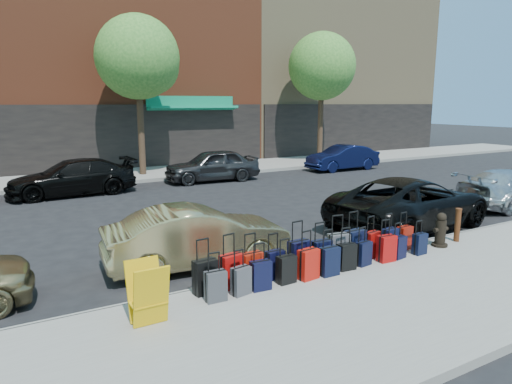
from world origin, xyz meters
TOP-DOWN VIEW (x-y plane):
  - ground at (0.00, 0.00)m, footprint 120.00×120.00m
  - sidewalk_near at (0.00, -6.50)m, footprint 60.00×4.00m
  - sidewalk_far at (0.00, 10.00)m, footprint 60.00×4.00m
  - curb_near at (0.00, -4.48)m, footprint 60.00×0.08m
  - curb_far at (0.00, 7.98)m, footprint 60.00×0.08m
  - building_right at (16.00, 17.99)m, footprint 15.00×12.12m
  - tree_center at (0.64, 9.50)m, footprint 3.80×3.80m
  - tree_right at (11.14, 9.50)m, footprint 3.80×3.80m
  - suitcase_front_0 at (-2.48, -4.77)m, footprint 0.43×0.27m
  - suitcase_front_1 at (-1.96, -4.76)m, footprint 0.45×0.29m
  - suitcase_front_2 at (-1.55, -4.81)m, footprint 0.41×0.24m
  - suitcase_front_3 at (-1.04, -4.78)m, footprint 0.38×0.22m
  - suitcase_front_4 at (-0.45, -4.76)m, footprint 0.45×0.26m
  - suitcase_front_5 at (0.03, -4.84)m, footprint 0.41×0.22m
  - suitcase_front_6 at (0.55, -4.76)m, footprint 0.47×0.31m
  - suitcase_front_7 at (1.01, -4.75)m, footprint 0.46×0.28m
  - suitcase_front_8 at (1.47, -4.79)m, footprint 0.41×0.27m
  - suitcase_front_9 at (2.04, -4.75)m, footprint 0.39×0.24m
  - suitcase_front_10 at (2.50, -4.76)m, footprint 0.38×0.23m
  - suitcase_back_0 at (-2.45, -5.15)m, footprint 0.36×0.22m
  - suitcase_back_1 at (-1.95, -5.12)m, footprint 0.37×0.26m
  - suitcase_back_2 at (-1.54, -5.11)m, footprint 0.38×0.23m
  - suitcase_back_3 at (-0.97, -5.08)m, footprint 0.37×0.23m
  - suitcase_back_4 at (-0.49, -5.12)m, footprint 0.43×0.28m
  - suitcase_back_5 at (-0.02, -5.17)m, footprint 0.39×0.23m
  - suitcase_back_6 at (0.48, -5.10)m, footprint 0.38×0.24m
  - suitcase_back_7 at (0.96, -5.07)m, footprint 0.37×0.25m
  - suitcase_back_8 at (1.55, -5.14)m, footprint 0.39×0.24m
  - suitcase_back_9 at (1.93, -5.13)m, footprint 0.36×0.24m
  - suitcase_back_10 at (2.54, -5.16)m, footprint 0.33×0.20m
  - fire_hydrant at (3.43, -5.00)m, footprint 0.41×0.36m
  - bollard at (4.10, -4.95)m, footprint 0.15×0.15m
  - display_rack at (-3.68, -5.36)m, footprint 0.55×0.60m
  - car_near_1 at (-1.88, -3.03)m, footprint 4.07×1.71m
  - car_near_2 at (4.49, -3.15)m, footprint 5.46×3.03m
  - car_far_1 at (-3.06, 6.59)m, footprint 4.75×2.05m
  - car_far_2 at (2.91, 6.85)m, footprint 4.35×1.98m
  - car_far_3 at (10.31, 6.64)m, footprint 3.99×1.44m

SIDE VIEW (x-z plane):
  - ground at x=0.00m, z-range 0.00..0.00m
  - sidewalk_near at x=0.00m, z-range 0.00..0.15m
  - sidewalk_far at x=0.00m, z-range 0.00..0.15m
  - curb_near at x=0.00m, z-range 0.00..0.15m
  - curb_far at x=0.00m, z-range 0.00..0.15m
  - suitcase_back_10 at x=2.54m, z-range 0.01..0.77m
  - suitcase_back_9 at x=1.93m, z-range 0.00..0.79m
  - suitcase_back_7 at x=0.96m, z-range 0.00..0.81m
  - suitcase_back_1 at x=-1.95m, z-range 0.00..0.81m
  - suitcase_back_3 at x=-0.97m, z-range -0.01..0.84m
  - suitcase_back_0 at x=-2.45m, z-range -0.01..0.84m
  - suitcase_back_2 at x=-1.54m, z-range -0.01..0.86m
  - suitcase_back_6 at x=0.48m, z-range -0.01..0.86m
  - suitcase_front_10 at x=2.50m, z-range -0.01..0.86m
  - suitcase_front_3 at x=-1.04m, z-range -0.02..0.88m
  - suitcase_front_9 at x=2.04m, z-range -0.02..0.88m
  - suitcase_back_8 at x=1.55m, z-range -0.02..0.89m
  - suitcase_back_5 at x=-0.02m, z-range -0.02..0.89m
  - suitcase_front_8 at x=1.47m, z-range -0.02..0.90m
  - suitcase_back_4 at x=-0.49m, z-range -0.03..0.92m
  - suitcase_front_2 at x=-1.55m, z-range -0.03..0.94m
  - suitcase_front_5 at x=0.03m, z-range -0.03..0.95m
  - suitcase_front_0 at x=-2.48m, z-range -0.04..0.96m
  - suitcase_front_1 at x=-1.96m, z-range -0.04..0.97m
  - suitcase_front_6 at x=0.55m, z-range -0.05..1.00m
  - suitcase_front_4 at x=-0.45m, z-range -0.05..1.00m
  - suitcase_front_7 at x=1.01m, z-range -0.05..1.02m
  - fire_hydrant at x=3.43m, z-range 0.12..0.93m
  - bollard at x=4.10m, z-range 0.16..0.99m
  - display_rack at x=-3.68m, z-range 0.14..1.10m
  - car_far_3 at x=10.31m, z-range 0.00..1.31m
  - car_near_1 at x=-1.88m, z-range 0.00..1.31m
  - car_far_1 at x=-3.06m, z-range 0.00..1.36m
  - car_far_2 at x=2.91m, z-range 0.00..1.44m
  - car_near_2 at x=4.49m, z-range 0.00..1.45m
  - tree_center at x=0.64m, z-range 1.78..9.05m
  - tree_right at x=11.14m, z-range 1.78..9.05m
  - building_right at x=16.00m, z-range -0.02..17.98m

